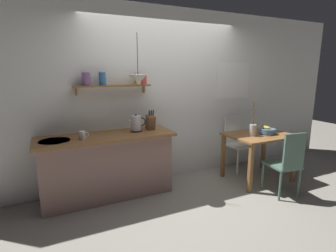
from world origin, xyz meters
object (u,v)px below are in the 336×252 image
object	(u,v)px
fruit_bowl	(267,130)
knife_block	(150,122)
dining_table	(259,141)
coffee_mug_by_sink	(83,135)
dining_chair_far	(236,140)
electric_kettle	(136,124)
pendant_lamp	(138,79)
dining_chair_near	(286,162)
twig_vase	(253,130)

from	to	relation	value
fruit_bowl	knife_block	world-z (taller)	knife_block
dining_table	coffee_mug_by_sink	distance (m)	2.69
dining_chair_far	fruit_bowl	xyz separation A→B (m)	(0.12, -0.58, 0.29)
fruit_bowl	knife_block	distance (m)	1.87
dining_chair_far	electric_kettle	world-z (taller)	electric_kettle
electric_kettle	pendant_lamp	distance (m)	0.65
dining_chair_near	coffee_mug_by_sink	bearing A→B (deg)	159.59
knife_block	dining_table	bearing A→B (deg)	-16.00
dining_chair_far	coffee_mug_by_sink	xyz separation A→B (m)	(-2.65, -0.21, 0.42)
dining_chair_far	fruit_bowl	size ratio (longest dim) A/B	3.76
twig_vase	coffee_mug_by_sink	bearing A→B (deg)	171.40
dining_chair_far	knife_block	distance (m)	1.74
dining_chair_near	knife_block	xyz separation A→B (m)	(-1.59, 1.10, 0.50)
knife_block	coffee_mug_by_sink	xyz separation A→B (m)	(-0.98, -0.14, -0.06)
twig_vase	knife_block	world-z (taller)	twig_vase
twig_vase	knife_block	bearing A→B (deg)	161.02
coffee_mug_by_sink	knife_block	bearing A→B (deg)	8.13
twig_vase	dining_chair_far	bearing A→B (deg)	73.47
electric_kettle	fruit_bowl	bearing A→B (deg)	-13.61
twig_vase	coffee_mug_by_sink	distance (m)	2.50
fruit_bowl	pendant_lamp	world-z (taller)	pendant_lamp
dining_chair_near	pendant_lamp	world-z (taller)	pendant_lamp
dining_table	dining_chair_far	world-z (taller)	dining_chair_far
dining_table	dining_chair_far	size ratio (longest dim) A/B	1.04
dining_chair_near	coffee_mug_by_sink	distance (m)	2.78
coffee_mug_by_sink	twig_vase	bearing A→B (deg)	-8.60
dining_table	pendant_lamp	world-z (taller)	pendant_lamp
dining_table	knife_block	xyz separation A→B (m)	(-1.67, 0.48, 0.37)
dining_table	pendant_lamp	size ratio (longest dim) A/B	1.54
dining_table	pendant_lamp	xyz separation A→B (m)	(-1.90, 0.32, 1.00)
twig_vase	dining_chair_near	bearing A→B (deg)	-80.47
dining_chair_near	pendant_lamp	size ratio (longest dim) A/B	1.45
electric_kettle	dining_chair_far	bearing A→B (deg)	2.84
dining_table	coffee_mug_by_sink	bearing A→B (deg)	172.69
coffee_mug_by_sink	pendant_lamp	distance (m)	1.02
twig_vase	electric_kettle	world-z (taller)	twig_vase
coffee_mug_by_sink	dining_chair_far	bearing A→B (deg)	4.54
fruit_bowl	pendant_lamp	distance (m)	2.21
fruit_bowl	coffee_mug_by_sink	world-z (taller)	coffee_mug_by_sink
electric_kettle	knife_block	size ratio (longest dim) A/B	0.87
fruit_bowl	coffee_mug_by_sink	size ratio (longest dim) A/B	2.11
pendant_lamp	dining_table	bearing A→B (deg)	-9.62
electric_kettle	coffee_mug_by_sink	xyz separation A→B (m)	(-0.75, -0.12, -0.06)
knife_block	dining_chair_near	bearing A→B (deg)	-34.55
dining_chair_far	coffee_mug_by_sink	distance (m)	2.69
fruit_bowl	twig_vase	world-z (taller)	twig_vase
fruit_bowl	coffee_mug_by_sink	xyz separation A→B (m)	(-2.77, 0.37, 0.13)
dining_chair_near	fruit_bowl	size ratio (longest dim) A/B	3.69
dining_chair_near	electric_kettle	size ratio (longest dim) A/B	3.68
pendant_lamp	dining_chair_far	bearing A→B (deg)	6.84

